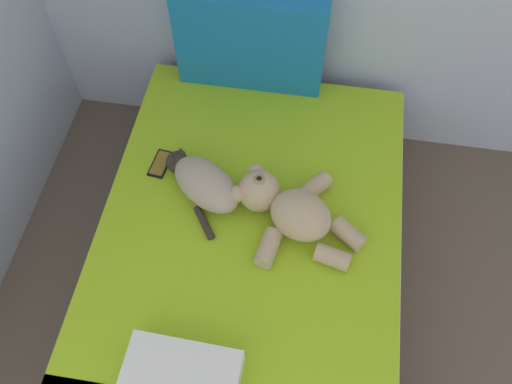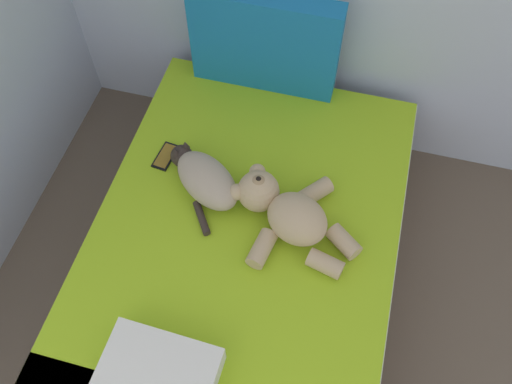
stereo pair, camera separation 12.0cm
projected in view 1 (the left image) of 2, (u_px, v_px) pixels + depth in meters
name	position (u px, v px, depth m)	size (l,w,h in m)	color
bed	(248.00, 264.00, 2.41)	(1.30, 1.91, 0.47)	brown
patterned_cushion	(250.00, 43.00, 2.47)	(0.69, 0.12, 0.50)	#1972AD
cat	(203.00, 182.00, 2.27)	(0.40, 0.40, 0.15)	tan
teddy_bear	(288.00, 209.00, 2.19)	(0.58, 0.48, 0.19)	tan
cell_phone	(160.00, 164.00, 2.40)	(0.09, 0.16, 0.01)	black
throw_pillow	(180.00, 384.00, 1.84)	(0.40, 0.28, 0.11)	white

